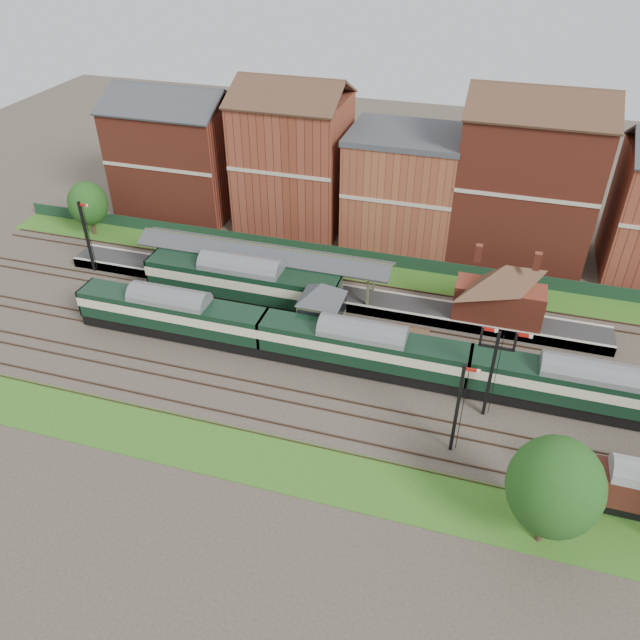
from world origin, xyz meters
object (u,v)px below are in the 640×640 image
(signal_box, at_px, (322,310))
(semaphore_bracket, at_px, (493,368))
(dmu_train, at_px, (362,348))
(platform_railcar, at_px, (242,282))

(signal_box, bearing_deg, semaphore_bracket, -20.92)
(semaphore_bracket, relative_size, dmu_train, 0.15)
(signal_box, height_order, semaphore_bracket, semaphore_bracket)
(dmu_train, relative_size, platform_railcar, 2.75)
(semaphore_bracket, distance_m, dmu_train, 11.07)
(signal_box, distance_m, dmu_train, 5.60)
(signal_box, relative_size, semaphore_bracket, 0.73)
(dmu_train, distance_m, platform_railcar, 14.97)
(semaphore_bracket, height_order, platform_railcar, semaphore_bracket)
(platform_railcar, bearing_deg, dmu_train, -25.73)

